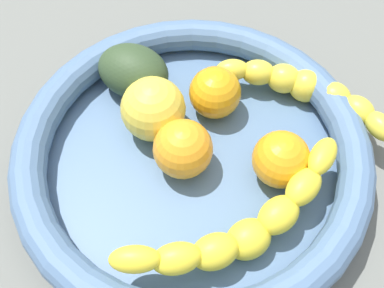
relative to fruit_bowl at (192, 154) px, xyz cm
name	(u,v)px	position (x,y,z in cm)	size (l,w,h in cm)	color
kitchen_counter	(192,173)	(0.00, 0.00, -4.19)	(120.00, 120.00, 3.00)	slate
fruit_bowl	(192,154)	(0.00, 0.00, 0.00)	(36.96, 36.96, 5.23)	slate
banana_draped_left	(307,90)	(-14.74, 0.84, 1.22)	(11.96, 18.73, 4.14)	yellow
banana_draped_right	(244,226)	(1.01, 9.96, 1.92)	(24.91, 7.35, 5.66)	yellow
orange_front	(215,93)	(-5.83, -4.21, 1.71)	(5.73, 5.73, 5.73)	orange
orange_mid_left	(281,159)	(-6.34, 6.35, 1.75)	(5.80, 5.80, 5.80)	orange
orange_mid_right	(181,147)	(1.09, -0.29, 1.89)	(6.07, 6.07, 6.07)	orange
apple_yellow	(153,109)	(1.12, -5.64, 2.29)	(6.88, 6.88, 6.88)	yellow
avocado_dark	(137,69)	(-0.45, -11.91, 1.67)	(8.31, 6.41, 5.64)	#304529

